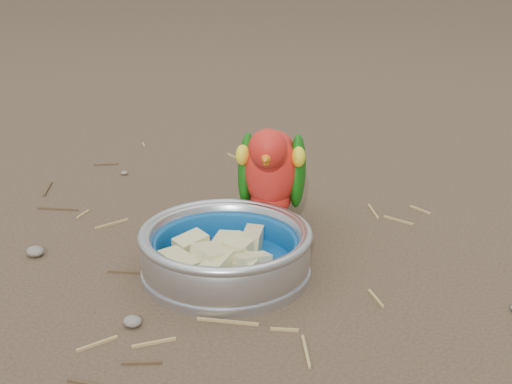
% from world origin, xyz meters
% --- Properties ---
extents(ground, '(60.00, 60.00, 0.00)m').
position_xyz_m(ground, '(0.00, 0.00, 0.00)').
color(ground, '#473527').
extents(food_bowl, '(0.21, 0.21, 0.02)m').
position_xyz_m(food_bowl, '(-0.00, 0.01, 0.01)').
color(food_bowl, '#B2B2BA').
rests_on(food_bowl, ground).
extents(bowl_wall, '(0.21, 0.21, 0.04)m').
position_xyz_m(bowl_wall, '(-0.00, 0.01, 0.04)').
color(bowl_wall, '#B2B2BA').
rests_on(bowl_wall, food_bowl).
extents(fruit_wedges, '(0.13, 0.13, 0.03)m').
position_xyz_m(fruit_wedges, '(-0.00, 0.01, 0.03)').
color(fruit_wedges, '#CEC183').
rests_on(fruit_wedges, food_bowl).
extents(lory_parrot, '(0.15, 0.22, 0.16)m').
position_xyz_m(lory_parrot, '(-0.00, 0.15, 0.08)').
color(lory_parrot, red).
rests_on(lory_parrot, ground).
extents(ground_debris, '(0.90, 0.80, 0.01)m').
position_xyz_m(ground_debris, '(0.01, 0.09, 0.00)').
color(ground_debris, '#A48450').
rests_on(ground_debris, ground).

